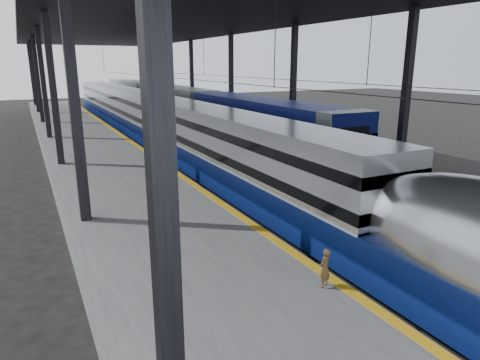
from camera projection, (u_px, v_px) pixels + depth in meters
ground at (297, 268)px, 13.89m from camera, size 160.00×160.00×0.00m
platform at (92, 153)px, 29.47m from camera, size 6.00×80.00×1.00m
yellow_strip at (132, 142)px, 30.55m from camera, size 0.30×80.00×0.01m
rails at (200, 149)px, 33.05m from camera, size 6.52×80.00×0.16m
canopy at (162, 23)px, 29.56m from camera, size 18.00×75.00×9.47m
tgv_train at (158, 123)px, 33.68m from camera, size 2.80×65.20×4.01m
second_train at (176, 107)px, 44.68m from camera, size 3.02×56.05×4.16m
child at (325, 268)px, 10.62m from camera, size 0.44×0.37×1.02m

